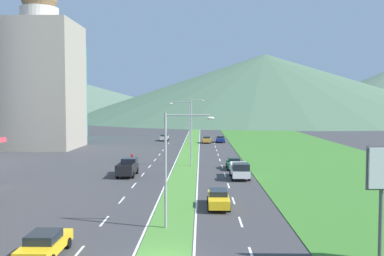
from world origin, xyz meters
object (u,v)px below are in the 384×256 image
car_2 (218,198)px  pickup_truck_0 (128,168)px  car_3 (45,244)px  street_lamp_near (172,161)px  car_4 (220,139)px  motorcycle_rider (132,161)px  pickup_truck_1 (240,170)px  street_lamp_mid (189,129)px  car_1 (234,163)px  street_lamp_far (191,119)px  car_5 (207,140)px  car_0 (164,137)px

car_2 → pickup_truck_0: bearing=-146.6°
car_3 → street_lamp_near: bearing=-50.6°
car_4 → motorcycle_rider: 40.42m
motorcycle_rider → pickup_truck_1: bearing=-124.2°
street_lamp_mid → car_4: 38.24m
street_lamp_near → car_3: size_ratio=1.76×
street_lamp_near → pickup_truck_1: size_ratio=1.51×
car_1 → pickup_truck_1: bearing=1.1°
street_lamp_mid → motorcycle_rider: bearing=-177.1°
street_lamp_far → pickup_truck_0: size_ratio=1.83×
car_5 → pickup_truck_0: size_ratio=0.76×
car_1 → pickup_truck_1: 7.58m
car_1 → pickup_truck_0: bearing=-67.4°
pickup_truck_0 → car_1: bearing=-67.4°
street_lamp_near → car_0: (-6.78, 71.79, -4.02)m
street_lamp_mid → car_4: size_ratio=2.20×
street_lamp_far → pickup_truck_0: street_lamp_far is taller
car_0 → car_4: bearing=-106.9°
street_lamp_near → pickup_truck_1: bearing=71.9°
street_lamp_mid → car_1: 8.09m
car_3 → pickup_truck_1: size_ratio=0.86×
car_3 → motorcycle_rider: (-0.75, 35.61, -0.00)m
car_3 → motorcycle_rider: motorcycle_rider is taller
motorcycle_rider → car_2: bearing=-154.7°
car_0 → pickup_truck_1: pickup_truck_1 is taller
car_1 → car_5: size_ratio=1.06×
street_lamp_mid → car_3: size_ratio=1.98×
street_lamp_far → pickup_truck_1: size_ratio=1.83×
car_2 → car_4: car_4 is taller
car_2 → pickup_truck_1: 14.26m
car_4 → car_5: (-3.17, -1.72, 0.02)m
street_lamp_near → car_0: 72.22m
car_3 → car_4: bearing=-10.3°
car_0 → pickup_truck_0: size_ratio=0.77×
car_4 → motorcycle_rider: bearing=-20.5°
street_lamp_near → car_0: bearing=95.4°
street_lamp_near → street_lamp_mid: size_ratio=0.89×
car_4 → pickup_truck_1: size_ratio=0.78×
pickup_truck_1 → car_1: bearing=-178.9°
car_0 → pickup_truck_0: (-0.19, -49.61, 0.19)m
street_lamp_near → car_4: street_lamp_near is taller
car_2 → pickup_truck_1: pickup_truck_1 is taller
street_lamp_far → motorcycle_rider: size_ratio=4.93×
car_5 → pickup_truck_0: bearing=-13.1°
pickup_truck_0 → pickup_truck_1: 13.71m
pickup_truck_1 → motorcycle_rider: 17.27m
car_1 → car_3: 36.05m
car_4 → car_3: bearing=-10.3°
street_lamp_mid → pickup_truck_1: bearing=-58.0°
car_0 → car_5: car_0 is taller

